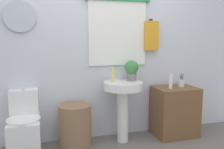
% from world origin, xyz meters
% --- Properties ---
extents(back_wall, '(4.40, 0.18, 2.60)m').
position_xyz_m(back_wall, '(0.00, 1.15, 1.31)').
color(back_wall, silver).
rests_on(back_wall, ground_plane).
extents(toilet, '(0.38, 0.51, 0.76)m').
position_xyz_m(toilet, '(-0.99, 0.88, 0.29)').
color(toilet, white).
rests_on(toilet, ground_plane).
extents(laundry_hamper, '(0.40, 0.40, 0.55)m').
position_xyz_m(laundry_hamper, '(-0.39, 0.85, 0.27)').
color(laundry_hamper, '#846647').
rests_on(laundry_hamper, ground_plane).
extents(pedestal_sink, '(0.51, 0.51, 0.81)m').
position_xyz_m(pedestal_sink, '(0.24, 0.85, 0.60)').
color(pedestal_sink, white).
rests_on(pedestal_sink, ground_plane).
extents(faucet, '(0.03, 0.03, 0.10)m').
position_xyz_m(faucet, '(0.24, 0.97, 0.86)').
color(faucet, silver).
rests_on(faucet, pedestal_sink).
extents(wooden_cabinet, '(0.58, 0.44, 0.69)m').
position_xyz_m(wooden_cabinet, '(1.01, 0.85, 0.34)').
color(wooden_cabinet, brown).
rests_on(wooden_cabinet, ground_plane).
extents(soap_bottle, '(0.05, 0.05, 0.18)m').
position_xyz_m(soap_bottle, '(0.12, 0.90, 0.90)').
color(soap_bottle, '#DBD166').
rests_on(soap_bottle, pedestal_sink).
extents(potted_plant, '(0.19, 0.19, 0.27)m').
position_xyz_m(potted_plant, '(0.38, 0.91, 0.96)').
color(potted_plant, slate).
rests_on(potted_plant, pedestal_sink).
extents(lotion_bottle, '(0.05, 0.05, 0.20)m').
position_xyz_m(lotion_bottle, '(0.91, 0.81, 0.79)').
color(lotion_bottle, white).
rests_on(lotion_bottle, wooden_cabinet).
extents(toothbrush_cup, '(0.08, 0.08, 0.19)m').
position_xyz_m(toothbrush_cup, '(1.11, 0.87, 0.74)').
color(toothbrush_cup, silver).
rests_on(toothbrush_cup, wooden_cabinet).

